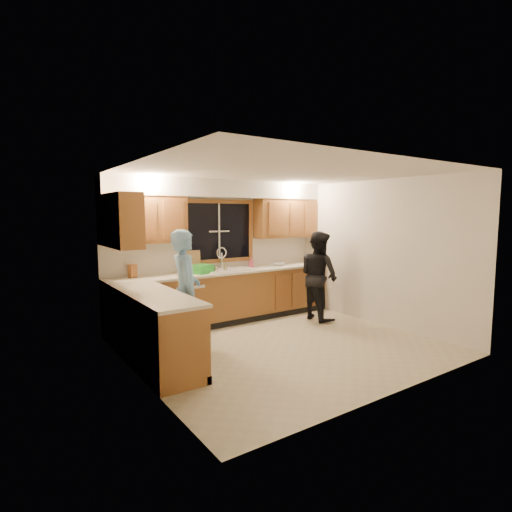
{
  "coord_description": "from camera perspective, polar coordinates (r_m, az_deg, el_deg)",
  "views": [
    {
      "loc": [
        -3.52,
        -4.45,
        1.92
      ],
      "look_at": [
        -0.03,
        0.65,
        1.26
      ],
      "focal_mm": 28.0,
      "sensor_mm": 36.0,
      "label": 1
    }
  ],
  "objects": [
    {
      "name": "knife_block",
      "position": [
        6.53,
        -17.24,
        -2.08
      ],
      "size": [
        0.14,
        0.13,
        0.21
      ],
      "primitive_type": "cube",
      "rotation": [
        0.0,
        0.0,
        0.34
      ],
      "color": "#995B2A",
      "rests_on": "countertop_back"
    },
    {
      "name": "upper_cabinets_return",
      "position": [
        5.79,
        -18.54,
        4.82
      ],
      "size": [
        0.33,
        0.9,
        0.75
      ],
      "primitive_type": "cube",
      "color": "#975E2C",
      "rests_on": "wall_left"
    },
    {
      "name": "floor",
      "position": [
        5.99,
        3.88,
        -12.64
      ],
      "size": [
        4.2,
        4.2,
        0.0
      ],
      "primitive_type": "plane",
      "color": "#B8AE8D",
      "rests_on": "ground"
    },
    {
      "name": "countertop_left",
      "position": [
        5.2,
        -14.27,
        -5.42
      ],
      "size": [
        0.63,
        1.9,
        0.04
      ],
      "primitive_type": "cube",
      "color": "beige",
      "rests_on": "base_cabinets_left"
    },
    {
      "name": "bowl",
      "position": [
        7.69,
        3.29,
        -1.19
      ],
      "size": [
        0.3,
        0.3,
        0.06
      ],
      "primitive_type": "imported",
      "rotation": [
        0.0,
        0.0,
        -0.36
      ],
      "color": "silver",
      "rests_on": "countertop_back"
    },
    {
      "name": "wall_left",
      "position": [
        4.72,
        -16.51,
        -2.35
      ],
      "size": [
        0.0,
        3.8,
        3.8
      ],
      "primitive_type": "plane",
      "rotation": [
        1.57,
        0.0,
        1.57
      ],
      "color": "silver",
      "rests_on": "ground"
    },
    {
      "name": "soap_bottle",
      "position": [
        7.5,
        -0.71,
        -0.88
      ],
      "size": [
        0.11,
        0.11,
        0.18
      ],
      "primitive_type": "imported",
      "rotation": [
        0.0,
        0.0,
        -0.36
      ],
      "color": "#D65172",
      "rests_on": "countertop_back"
    },
    {
      "name": "wall_right",
      "position": [
        7.2,
        17.21,
        0.47
      ],
      "size": [
        0.0,
        3.8,
        3.8
      ],
      "primitive_type": "plane",
      "rotation": [
        1.57,
        0.0,
        -1.57
      ],
      "color": "silver",
      "rests_on": "ground"
    },
    {
      "name": "countertop_back",
      "position": [
        7.06,
        -4.06,
        -2.24
      ],
      "size": [
        4.2,
        0.63,
        0.04
      ],
      "primitive_type": "cube",
      "color": "beige",
      "rests_on": "base_cabinets_back"
    },
    {
      "name": "wall_back",
      "position": [
        7.29,
        -5.33,
        0.78
      ],
      "size": [
        4.2,
        0.0,
        4.2
      ],
      "primitive_type": "plane",
      "rotation": [
        1.57,
        0.0,
        0.0
      ],
      "color": "silver",
      "rests_on": "ground"
    },
    {
      "name": "base_cabinets_left",
      "position": [
        5.31,
        -14.29,
        -10.31
      ],
      "size": [
        0.6,
        1.9,
        0.88
      ],
      "primitive_type": "cube",
      "color": "#975E2C",
      "rests_on": "ground"
    },
    {
      "name": "woman",
      "position": [
        7.32,
        8.95,
        -2.77
      ],
      "size": [
        0.65,
        0.81,
        1.61
      ],
      "primitive_type": "imported",
      "rotation": [
        0.0,
        0.0,
        1.51
      ],
      "color": "black",
      "rests_on": "floor"
    },
    {
      "name": "window_frame",
      "position": [
        7.26,
        -5.32,
        3.53
      ],
      "size": [
        1.44,
        0.03,
        1.14
      ],
      "color": "black",
      "rests_on": "wall_back"
    },
    {
      "name": "stove",
      "position": [
        4.79,
        -11.89,
        -11.92
      ],
      "size": [
        0.58,
        0.75,
        0.9
      ],
      "primitive_type": "cube",
      "color": "white",
      "rests_on": "floor"
    },
    {
      "name": "cutting_board",
      "position": [
        6.98,
        -9.07,
        -0.71
      ],
      "size": [
        0.29,
        0.17,
        0.36
      ],
      "primitive_type": "cube",
      "rotation": [
        -0.21,
        0.0,
        -0.29
      ],
      "color": "tan",
      "rests_on": "countertop_back"
    },
    {
      "name": "soffit",
      "position": [
        7.12,
        -4.73,
        9.53
      ],
      "size": [
        4.2,
        0.35,
        0.3
      ],
      "primitive_type": "cube",
      "color": "silver",
      "rests_on": "wall_back"
    },
    {
      "name": "man",
      "position": [
        5.62,
        -10.04,
        -4.96
      ],
      "size": [
        0.59,
        0.72,
        1.71
      ],
      "primitive_type": "imported",
      "rotation": [
        0.0,
        0.0,
        1.24
      ],
      "color": "#6CA0CD",
      "rests_on": "floor"
    },
    {
      "name": "upper_cabinets_right",
      "position": [
        7.92,
        4.31,
        5.38
      ],
      "size": [
        1.35,
        0.33,
        0.75
      ],
      "primitive_type": "cube",
      "color": "#975E2C",
      "rests_on": "wall_back"
    },
    {
      "name": "upper_cabinets_left",
      "position": [
        6.53,
        -15.71,
        5.02
      ],
      "size": [
        1.35,
        0.33,
        0.75
      ],
      "primitive_type": "cube",
      "color": "#975E2C",
      "rests_on": "wall_back"
    },
    {
      "name": "can_left",
      "position": [
        6.84,
        -5.72,
        -1.85
      ],
      "size": [
        0.07,
        0.07,
        0.12
      ],
      "primitive_type": "cylinder",
      "rotation": [
        0.0,
        0.0,
        0.05
      ],
      "color": "#C2B095",
      "rests_on": "countertop_back"
    },
    {
      "name": "ceiling",
      "position": [
        5.7,
        4.06,
        11.9
      ],
      "size": [
        4.2,
        4.2,
        0.0
      ],
      "primitive_type": "plane",
      "rotation": [
        3.14,
        0.0,
        0.0
      ],
      "color": "silver"
    },
    {
      "name": "dishwasher",
      "position": [
        6.77,
        -10.32,
        -6.9
      ],
      "size": [
        0.6,
        0.56,
        0.82
      ],
      "primitive_type": "cube",
      "color": "white",
      "rests_on": "floor"
    },
    {
      "name": "base_cabinets_back",
      "position": [
        7.15,
        -4.09,
        -5.88
      ],
      "size": [
        4.2,
        0.6,
        0.88
      ],
      "primitive_type": "cube",
      "color": "#975E2C",
      "rests_on": "ground"
    },
    {
      "name": "can_right",
      "position": [
        6.85,
        -4.38,
        -1.79
      ],
      "size": [
        0.09,
        0.09,
        0.13
      ],
      "primitive_type": "cylinder",
      "rotation": [
        0.0,
        0.0,
        -0.4
      ],
      "color": "#C2B095",
      "rests_on": "countertop_back"
    },
    {
      "name": "sink",
      "position": [
        7.08,
        -4.14,
        -2.51
      ],
      "size": [
        0.86,
        0.52,
        0.57
      ],
      "color": "white",
      "rests_on": "countertop_back"
    },
    {
      "name": "dish_crate",
      "position": [
        6.78,
        -7.8,
        -1.84
      ],
      "size": [
        0.38,
        0.37,
        0.14
      ],
      "primitive_type": "cube",
      "rotation": [
        0.0,
        0.0,
        0.3
      ],
      "color": "green",
      "rests_on": "countertop_back"
    }
  ]
}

